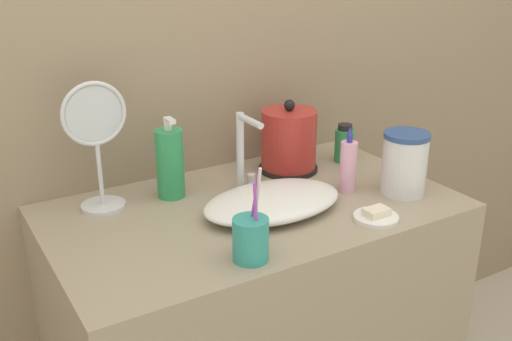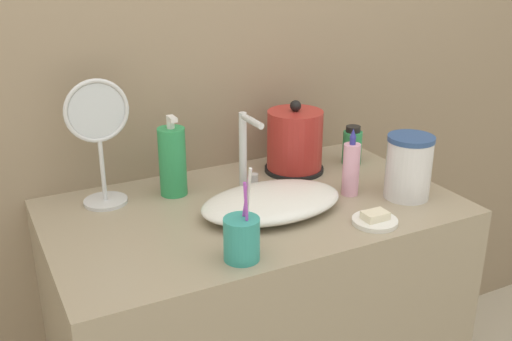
{
  "view_description": "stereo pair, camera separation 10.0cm",
  "coord_description": "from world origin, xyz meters",
  "px_view_note": "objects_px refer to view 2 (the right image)",
  "views": [
    {
      "loc": [
        -0.75,
        -0.94,
        1.54
      ],
      "look_at": [
        0.01,
        0.32,
        0.97
      ],
      "focal_mm": 42.0,
      "sensor_mm": 36.0,
      "label": 1
    },
    {
      "loc": [
        -0.66,
        -0.99,
        1.54
      ],
      "look_at": [
        0.01,
        0.32,
        0.97
      ],
      "focal_mm": 42.0,
      "sensor_mm": 36.0,
      "label": 2
    }
  ],
  "objects_px": {
    "shampoo_bottle": "(351,168)",
    "vanity_mirror": "(99,136)",
    "water_pitcher": "(409,167)",
    "lotion_bottle": "(172,161)",
    "faucet": "(246,150)",
    "mouthwash_bottle": "(352,146)",
    "electric_kettle": "(295,143)",
    "toothbrush_cup": "(242,238)"
  },
  "relations": [
    {
      "from": "electric_kettle",
      "to": "mouthwash_bottle",
      "type": "xyz_separation_m",
      "value": [
        0.2,
        -0.03,
        -0.03
      ]
    },
    {
      "from": "toothbrush_cup",
      "to": "faucet",
      "type": "bearing_deg",
      "value": 62.24
    },
    {
      "from": "lotion_bottle",
      "to": "faucet",
      "type": "bearing_deg",
      "value": -20.19
    },
    {
      "from": "lotion_bottle",
      "to": "water_pitcher",
      "type": "distance_m",
      "value": 0.65
    },
    {
      "from": "faucet",
      "to": "lotion_bottle",
      "type": "relative_size",
      "value": 0.99
    },
    {
      "from": "mouthwash_bottle",
      "to": "toothbrush_cup",
      "type": "bearing_deg",
      "value": -145.97
    },
    {
      "from": "toothbrush_cup",
      "to": "mouthwash_bottle",
      "type": "distance_m",
      "value": 0.69
    },
    {
      "from": "toothbrush_cup",
      "to": "vanity_mirror",
      "type": "height_order",
      "value": "vanity_mirror"
    },
    {
      "from": "electric_kettle",
      "to": "vanity_mirror",
      "type": "distance_m",
      "value": 0.59
    },
    {
      "from": "lotion_bottle",
      "to": "shampoo_bottle",
      "type": "bearing_deg",
      "value": -27.36
    },
    {
      "from": "faucet",
      "to": "mouthwash_bottle",
      "type": "height_order",
      "value": "faucet"
    },
    {
      "from": "electric_kettle",
      "to": "shampoo_bottle",
      "type": "height_order",
      "value": "electric_kettle"
    },
    {
      "from": "shampoo_bottle",
      "to": "mouthwash_bottle",
      "type": "xyz_separation_m",
      "value": [
        0.15,
        0.2,
        -0.02
      ]
    },
    {
      "from": "faucet",
      "to": "mouthwash_bottle",
      "type": "relative_size",
      "value": 1.85
    },
    {
      "from": "electric_kettle",
      "to": "shampoo_bottle",
      "type": "bearing_deg",
      "value": -78.09
    },
    {
      "from": "mouthwash_bottle",
      "to": "water_pitcher",
      "type": "height_order",
      "value": "water_pitcher"
    },
    {
      "from": "toothbrush_cup",
      "to": "water_pitcher",
      "type": "bearing_deg",
      "value": 10.5
    },
    {
      "from": "faucet",
      "to": "toothbrush_cup",
      "type": "relative_size",
      "value": 1.01
    },
    {
      "from": "water_pitcher",
      "to": "mouthwash_bottle",
      "type": "bearing_deg",
      "value": 86.07
    },
    {
      "from": "mouthwash_bottle",
      "to": "faucet",
      "type": "bearing_deg",
      "value": -173.68
    },
    {
      "from": "lotion_bottle",
      "to": "shampoo_bottle",
      "type": "xyz_separation_m",
      "value": [
        0.44,
        -0.23,
        -0.02
      ]
    },
    {
      "from": "faucet",
      "to": "shampoo_bottle",
      "type": "xyz_separation_m",
      "value": [
        0.25,
        -0.16,
        -0.05
      ]
    },
    {
      "from": "shampoo_bottle",
      "to": "vanity_mirror",
      "type": "height_order",
      "value": "vanity_mirror"
    },
    {
      "from": "electric_kettle",
      "to": "vanity_mirror",
      "type": "xyz_separation_m",
      "value": [
        -0.58,
        0.03,
        0.1
      ]
    },
    {
      "from": "lotion_bottle",
      "to": "water_pitcher",
      "type": "relative_size",
      "value": 1.29
    },
    {
      "from": "lotion_bottle",
      "to": "mouthwash_bottle",
      "type": "relative_size",
      "value": 1.86
    },
    {
      "from": "water_pitcher",
      "to": "shampoo_bottle",
      "type": "bearing_deg",
      "value": 146.22
    },
    {
      "from": "lotion_bottle",
      "to": "shampoo_bottle",
      "type": "distance_m",
      "value": 0.49
    },
    {
      "from": "electric_kettle",
      "to": "shampoo_bottle",
      "type": "xyz_separation_m",
      "value": [
        0.05,
        -0.23,
        -0.01
      ]
    },
    {
      "from": "electric_kettle",
      "to": "water_pitcher",
      "type": "xyz_separation_m",
      "value": [
        0.18,
        -0.31,
        -0.0
      ]
    },
    {
      "from": "toothbrush_cup",
      "to": "water_pitcher",
      "type": "xyz_separation_m",
      "value": [
        0.56,
        0.1,
        0.04
      ]
    },
    {
      "from": "faucet",
      "to": "lotion_bottle",
      "type": "xyz_separation_m",
      "value": [
        -0.19,
        0.07,
        -0.02
      ]
    },
    {
      "from": "electric_kettle",
      "to": "water_pitcher",
      "type": "bearing_deg",
      "value": -60.53
    },
    {
      "from": "faucet",
      "to": "electric_kettle",
      "type": "relative_size",
      "value": 1.02
    },
    {
      "from": "toothbrush_cup",
      "to": "vanity_mirror",
      "type": "relative_size",
      "value": 0.66
    },
    {
      "from": "toothbrush_cup",
      "to": "lotion_bottle",
      "type": "bearing_deg",
      "value": 91.43
    },
    {
      "from": "water_pitcher",
      "to": "lotion_bottle",
      "type": "bearing_deg",
      "value": 151.1
    },
    {
      "from": "mouthwash_bottle",
      "to": "water_pitcher",
      "type": "distance_m",
      "value": 0.29
    },
    {
      "from": "faucet",
      "to": "electric_kettle",
      "type": "distance_m",
      "value": 0.21
    },
    {
      "from": "electric_kettle",
      "to": "water_pitcher",
      "type": "distance_m",
      "value": 0.36
    },
    {
      "from": "vanity_mirror",
      "to": "shampoo_bottle",
      "type": "bearing_deg",
      "value": -21.98
    },
    {
      "from": "toothbrush_cup",
      "to": "mouthwash_bottle",
      "type": "relative_size",
      "value": 1.83
    }
  ]
}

